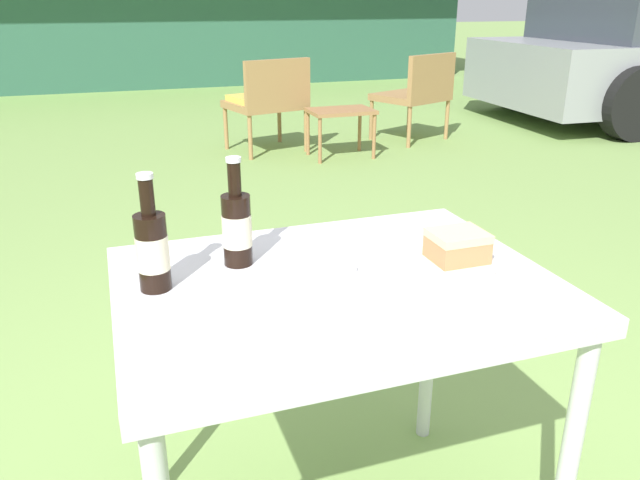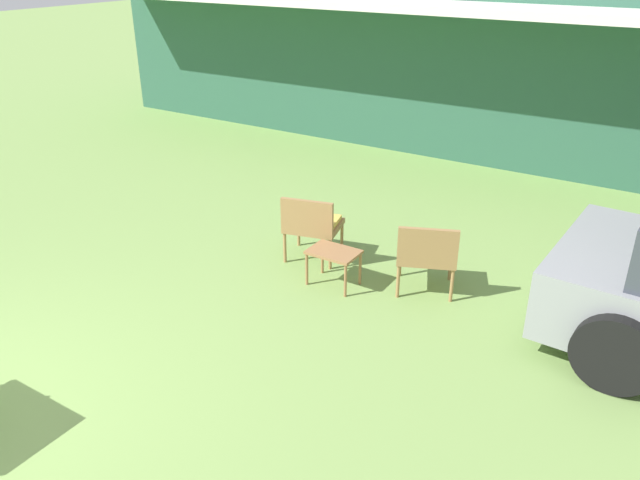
# 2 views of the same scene
# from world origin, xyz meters

# --- Properties ---
(wicker_chair_cushioned) EXTENTS (0.71, 0.65, 0.79)m
(wicker_chair_cushioned) POSITION_xyz_m (0.92, 4.11, 0.46)
(wicker_chair_cushioned) COLOR #9E7547
(wicker_chair_cushioned) RESTS_ON ground_plane
(wicker_chair_plain) EXTENTS (0.75, 0.71, 0.79)m
(wicker_chair_plain) POSITION_xyz_m (2.32, 4.09, 0.46)
(wicker_chair_plain) COLOR #9E7547
(wicker_chair_plain) RESTS_ON ground_plane
(garden_side_table) EXTENTS (0.52, 0.36, 0.40)m
(garden_side_table) POSITION_xyz_m (1.44, 3.73, 0.35)
(garden_side_table) COLOR #996B42
(garden_side_table) RESTS_ON ground_plane
(patio_table) EXTENTS (0.89, 0.67, 0.72)m
(patio_table) POSITION_xyz_m (0.00, 0.00, 0.64)
(patio_table) COLOR silver
(patio_table) RESTS_ON ground_plane
(cake_on_plate) EXTENTS (0.22, 0.22, 0.07)m
(cake_on_plate) POSITION_xyz_m (0.27, -0.01, 0.74)
(cake_on_plate) COLOR silver
(cake_on_plate) RESTS_ON patio_table
(cola_bottle_near) EXTENTS (0.06, 0.06, 0.24)m
(cola_bottle_near) POSITION_xyz_m (-0.17, 0.15, 0.80)
(cola_bottle_near) COLOR black
(cola_bottle_near) RESTS_ON patio_table
(cola_bottle_far) EXTENTS (0.06, 0.06, 0.24)m
(cola_bottle_far) POSITION_xyz_m (-0.36, 0.08, 0.80)
(cola_bottle_far) COLOR black
(cola_bottle_far) RESTS_ON patio_table
(fork) EXTENTS (0.19, 0.02, 0.01)m
(fork) POSITION_xyz_m (0.19, -0.03, 0.72)
(fork) COLOR silver
(fork) RESTS_ON patio_table
(loose_bottle_cap) EXTENTS (0.03, 0.03, 0.01)m
(loose_bottle_cap) POSITION_xyz_m (0.04, 0.03, 0.72)
(loose_bottle_cap) COLOR silver
(loose_bottle_cap) RESTS_ON patio_table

